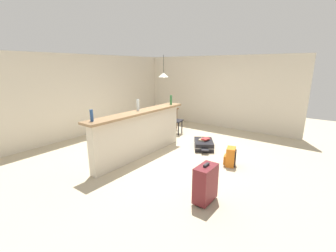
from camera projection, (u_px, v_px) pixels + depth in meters
The scene contains 15 objects.
ground_plane at pixel (170, 151), 6.00m from camera, with size 13.00×13.00×0.05m, color #BCAD8E.
wall_back at pixel (95, 94), 7.42m from camera, with size 6.60×0.10×2.50m, color beige.
wall_right at pixel (213, 92), 8.21m from camera, with size 0.10×6.00×2.50m, color beige.
partition_half_wall at pixel (140, 135), 5.48m from camera, with size 2.80×0.20×1.07m, color beige.
bar_countertop at pixel (140, 112), 5.34m from camera, with size 2.96×0.40×0.05m, color #93704C.
bottle_blue at pixel (92, 115), 4.34m from camera, with size 0.06×0.06×0.23m, color #284C89.
bottle_clear at pixel (138, 105), 5.38m from camera, with size 0.07×0.07×0.26m, color silver.
bottle_green at pixel (171, 100), 6.21m from camera, with size 0.06×0.06×0.26m, color #2D6B38.
dining_table at pixel (160, 112), 7.69m from camera, with size 1.10×0.80×0.74m.
dining_chair_near_partition at pixel (173, 118), 7.36m from camera, with size 0.48×0.48×0.93m.
pendant_lamp at pixel (164, 75), 7.38m from camera, with size 0.34×0.34×0.75m.
suitcase_flat_black at pixel (204, 144), 6.10m from camera, with size 0.88×0.79×0.22m.
suitcase_upright_maroon at pixel (205, 183), 3.64m from camera, with size 0.44×0.25×0.67m.
backpack_orange at pixel (230, 157), 5.02m from camera, with size 0.32×0.30×0.42m.
book_stack at pixel (204, 139), 6.08m from camera, with size 0.25×0.27×0.06m.
Camera 1 is at (-4.56, -3.30, 2.16)m, focal length 24.24 mm.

